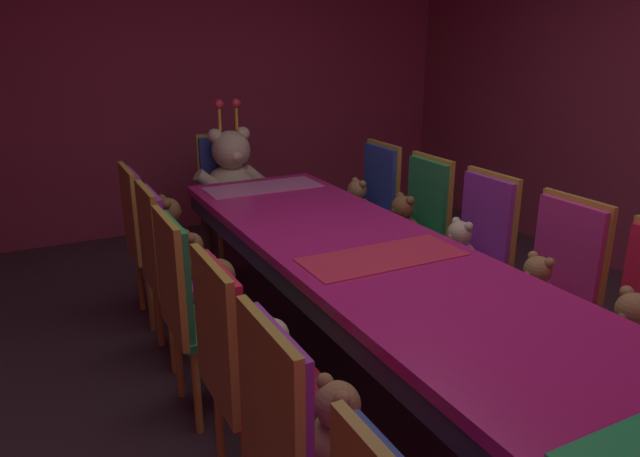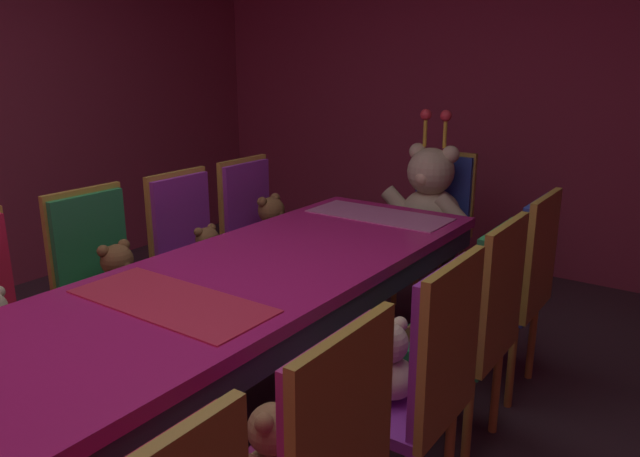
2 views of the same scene
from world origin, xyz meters
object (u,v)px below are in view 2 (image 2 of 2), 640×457
at_px(chair_right_3, 425,372).
at_px(teddy_right_4, 446,309).
at_px(banquet_table, 172,323).
at_px(chair_left_4, 190,244).
at_px(chair_left_3, 100,271).
at_px(teddy_left_4, 209,253).
at_px(teddy_right_3, 386,365).
at_px(teddy_right_2, 272,455).
at_px(chair_right_4, 481,315).
at_px(king_teddy_bear, 429,198).
at_px(teddy_right_5, 491,272).
at_px(chair_right_5, 522,275).
at_px(chair_left_5, 254,223).
at_px(throne_chair, 439,211).
at_px(teddy_left_5, 272,226).
at_px(teddy_left_3, 119,279).

xyz_separation_m(chair_right_3, teddy_right_4, (-0.16, 0.53, -0.01)).
xyz_separation_m(banquet_table, chair_left_4, (-0.81, 0.84, -0.06)).
relative_size(chair_left_3, teddy_left_4, 3.61).
bearing_deg(teddy_right_3, teddy_right_2, 88.71).
distance_m(chair_right_4, teddy_right_4, 0.15).
bearing_deg(king_teddy_bear, teddy_right_2, 16.04).
xyz_separation_m(teddy_left_4, teddy_right_5, (1.34, 0.55, 0.01)).
bearing_deg(chair_right_5, teddy_left_4, 20.15).
relative_size(banquet_table, king_teddy_bear, 4.30).
distance_m(teddy_right_3, chair_right_4, 0.55).
xyz_separation_m(teddy_right_3, king_teddy_bear, (-0.70, 1.81, 0.14)).
distance_m(teddy_right_2, king_teddy_bear, 2.50).
bearing_deg(banquet_table, chair_left_5, 120.67).
bearing_deg(banquet_table, teddy_right_5, 64.05).
height_order(chair_left_3, chair_left_5, same).
relative_size(chair_right_5, throne_chair, 1.00).
relative_size(chair_right_3, throne_chair, 1.00).
height_order(teddy_left_4, throne_chair, throne_chair).
height_order(chair_right_4, king_teddy_bear, king_teddy_bear).
relative_size(chair_left_5, king_teddy_bear, 1.22).
xyz_separation_m(teddy_left_5, chair_right_4, (1.50, -0.54, -0.00)).
xyz_separation_m(teddy_left_4, chair_left_5, (-0.14, 0.53, 0.03)).
bearing_deg(chair_right_4, teddy_right_5, -74.44).
relative_size(teddy_right_4, teddy_right_5, 1.06).
relative_size(teddy_left_3, chair_right_4, 0.32).
distance_m(teddy_left_5, chair_right_4, 1.59).
bearing_deg(chair_right_3, king_teddy_bear, -64.98).
xyz_separation_m(teddy_left_3, chair_left_5, (-0.12, 1.08, 0.01)).
height_order(chair_right_4, teddy_right_5, chair_right_4).
distance_m(chair_left_5, king_teddy_bear, 1.11).
bearing_deg(teddy_right_5, chair_right_4, 105.56).
bearing_deg(chair_left_3, throne_chair, 67.21).
relative_size(teddy_left_4, chair_right_3, 0.28).
distance_m(teddy_left_4, chair_right_4, 1.50).
xyz_separation_m(teddy_left_4, teddy_right_4, (1.35, -0.01, 0.02)).
bearing_deg(king_teddy_bear, chair_left_5, -47.64).
xyz_separation_m(chair_left_4, chair_right_3, (1.66, -0.54, 0.00)).
xyz_separation_m(chair_left_5, teddy_right_5, (1.49, 0.02, -0.02)).
distance_m(chair_left_3, teddy_right_3, 1.54).
xyz_separation_m(chair_left_3, chair_left_4, (0.02, 0.55, 0.00)).
xyz_separation_m(chair_left_5, throne_chair, (0.81, 0.91, 0.00)).
distance_m(chair_right_3, teddy_right_3, 0.14).
distance_m(teddy_left_3, throne_chair, 2.10).
bearing_deg(banquet_table, chair_right_5, 59.45).
height_order(chair_left_4, teddy_right_3, chair_left_4).
bearing_deg(king_teddy_bear, banquet_table, -0.00).
bearing_deg(teddy_right_2, teddy_right_3, -91.29).
distance_m(teddy_right_3, chair_right_5, 1.09).
bearing_deg(teddy_right_3, chair_right_5, -96.10).
relative_size(chair_left_5, teddy_left_5, 2.86).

